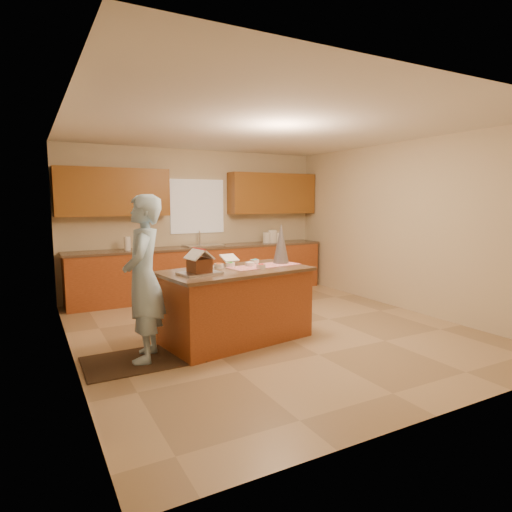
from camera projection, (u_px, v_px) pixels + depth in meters
name	position (u px, v px, depth m)	size (l,w,h in m)	color
floor	(269.00, 329.00, 5.93)	(5.50, 5.50, 0.00)	tan
ceiling	(270.00, 128.00, 5.58)	(5.50, 5.50, 0.00)	silver
wall_back	(197.00, 222.00, 8.15)	(5.50, 5.50, 0.00)	beige
wall_front	(446.00, 253.00, 3.35)	(5.50, 5.50, 0.00)	beige
wall_left	(67.00, 239.00, 4.58)	(5.50, 5.50, 0.00)	beige
wall_right	(403.00, 226.00, 6.93)	(5.50, 5.50, 0.00)	beige
stone_accent	(78.00, 257.00, 3.90)	(2.50, 2.50, 0.00)	gray
window_curtain	(197.00, 206.00, 8.09)	(1.05, 0.03, 1.00)	white
back_counter_base	(204.00, 272.00, 8.01)	(4.80, 0.60, 0.88)	#A24D21
back_counter_top	(203.00, 247.00, 7.95)	(4.85, 0.63, 0.04)	brown
upper_cabinet_left	(113.00, 192.00, 7.20)	(1.85, 0.35, 0.80)	olive
upper_cabinet_right	(272.00, 194.00, 8.65)	(1.85, 0.35, 0.80)	olive
sink	(203.00, 248.00, 7.95)	(0.70, 0.45, 0.12)	silver
faucet	(200.00, 238.00, 8.09)	(0.03, 0.03, 0.28)	silver
island_base	(236.00, 306.00, 5.41)	(1.78, 0.89, 0.87)	#A24D21
island_top	(236.00, 271.00, 5.35)	(1.86, 0.97, 0.04)	brown
table_runner	(264.00, 266.00, 5.61)	(0.99, 0.36, 0.01)	red
baking_tray	(200.00, 273.00, 4.98)	(0.46, 0.34, 0.02)	silver
cookbook	(229.00, 258.00, 5.72)	(0.22, 0.02, 0.18)	white
tinsel_tree	(281.00, 243.00, 5.81)	(0.22, 0.22, 0.54)	silver
rug	(142.00, 360.00, 4.76)	(1.23, 0.80, 0.01)	black
boy	(144.00, 278.00, 4.66)	(0.66, 0.43, 1.82)	#ADD9F6
canister_a	(267.00, 238.00, 8.57)	(0.16, 0.16, 0.21)	white
canister_b	(273.00, 236.00, 8.63)	(0.18, 0.18, 0.25)	white
canister_c	(278.00, 237.00, 8.69)	(0.14, 0.14, 0.20)	white
paper_towel	(127.00, 243.00, 7.29)	(0.11, 0.11, 0.23)	white
gingerbread_house	(199.00, 263.00, 4.97)	(0.31, 0.31, 0.28)	#592F17
candy_bowls	(237.00, 265.00, 5.54)	(0.86, 0.54, 0.05)	orange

